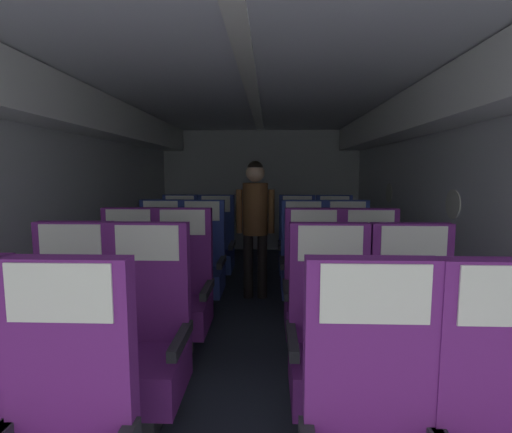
{
  "coord_description": "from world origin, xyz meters",
  "views": [
    {
      "loc": [
        0.17,
        0.21,
        1.43
      ],
      "look_at": [
        0.01,
        4.5,
        0.92
      ],
      "focal_mm": 26.52,
      "sensor_mm": 36.0,
      "label": 1
    }
  ],
  "objects_px": {
    "seat_c_left_window": "(127,293)",
    "seat_d_right_window": "(303,267)",
    "seat_c_right_aisle": "(371,295)",
    "seat_c_right_window": "(314,295)",
    "seat_e_right_aisle": "(335,250)",
    "seat_b_left_window": "(68,342)",
    "seat_c_left_aisle": "(182,294)",
    "seat_d_right_aisle": "(348,267)",
    "seat_b_left_aisle": "(145,345)",
    "seat_d_left_window": "(160,265)",
    "flight_attendant": "(255,215)",
    "seat_e_left_aisle": "(215,249)",
    "seat_d_left_aisle": "(201,266)",
    "seat_e_left_window": "(179,248)",
    "seat_b_right_window": "(331,346)",
    "seat_e_right_window": "(297,249)",
    "seat_b_right_aisle": "(415,347)"
  },
  "relations": [
    {
      "from": "seat_d_left_aisle",
      "to": "seat_e_right_aisle",
      "type": "distance_m",
      "value": 1.74
    },
    {
      "from": "seat_b_left_aisle",
      "to": "seat_d_left_window",
      "type": "bearing_deg",
      "value": 103.91
    },
    {
      "from": "seat_b_left_window",
      "to": "seat_b_left_aisle",
      "type": "relative_size",
      "value": 1.0
    },
    {
      "from": "seat_b_left_window",
      "to": "seat_c_right_aisle",
      "type": "bearing_deg",
      "value": 24.48
    },
    {
      "from": "seat_b_left_window",
      "to": "seat_e_right_aisle",
      "type": "distance_m",
      "value": 3.26
    },
    {
      "from": "seat_b_left_window",
      "to": "seat_c_right_aisle",
      "type": "xyz_separation_m",
      "value": [
        1.92,
        0.88,
        0.0
      ]
    },
    {
      "from": "seat_c_left_aisle",
      "to": "seat_e_left_aisle",
      "type": "height_order",
      "value": "same"
    },
    {
      "from": "seat_c_right_window",
      "to": "flight_attendant",
      "type": "xyz_separation_m",
      "value": [
        -0.51,
        1.32,
        0.47
      ]
    },
    {
      "from": "seat_b_left_window",
      "to": "seat_b_right_window",
      "type": "height_order",
      "value": "same"
    },
    {
      "from": "seat_e_left_aisle",
      "to": "seat_b_right_aisle",
      "type": "bearing_deg",
      "value": -60.61
    },
    {
      "from": "seat_c_right_aisle",
      "to": "seat_c_right_window",
      "type": "bearing_deg",
      "value": 179.89
    },
    {
      "from": "seat_c_right_aisle",
      "to": "flight_attendant",
      "type": "relative_size",
      "value": 0.74
    },
    {
      "from": "seat_e_right_aisle",
      "to": "seat_d_right_aisle",
      "type": "bearing_deg",
      "value": -90.93
    },
    {
      "from": "seat_c_left_window",
      "to": "seat_d_right_window",
      "type": "height_order",
      "value": "same"
    },
    {
      "from": "seat_e_left_aisle",
      "to": "seat_b_left_aisle",
      "type": "bearing_deg",
      "value": -90.19
    },
    {
      "from": "seat_e_right_aisle",
      "to": "seat_e_right_window",
      "type": "bearing_deg",
      "value": -179.81
    },
    {
      "from": "seat_d_left_window",
      "to": "flight_attendant",
      "type": "relative_size",
      "value": 0.74
    },
    {
      "from": "seat_b_left_window",
      "to": "seat_b_right_aisle",
      "type": "distance_m",
      "value": 1.93
    },
    {
      "from": "seat_d_right_aisle",
      "to": "seat_e_right_aisle",
      "type": "height_order",
      "value": "same"
    },
    {
      "from": "seat_e_left_aisle",
      "to": "seat_c_left_aisle",
      "type": "bearing_deg",
      "value": -90.37
    },
    {
      "from": "seat_b_left_aisle",
      "to": "seat_d_right_window",
      "type": "height_order",
      "value": "same"
    },
    {
      "from": "seat_c_left_window",
      "to": "seat_d_right_window",
      "type": "xyz_separation_m",
      "value": [
        1.47,
        0.88,
        0.0
      ]
    },
    {
      "from": "seat_c_left_aisle",
      "to": "flight_attendant",
      "type": "relative_size",
      "value": 0.74
    },
    {
      "from": "seat_c_right_window",
      "to": "seat_e_right_window",
      "type": "height_order",
      "value": "same"
    },
    {
      "from": "seat_c_left_aisle",
      "to": "seat_d_right_aisle",
      "type": "bearing_deg",
      "value": 31.45
    },
    {
      "from": "seat_d_left_window",
      "to": "seat_e_right_aisle",
      "type": "relative_size",
      "value": 1.0
    },
    {
      "from": "seat_e_left_window",
      "to": "seat_d_right_aisle",
      "type": "bearing_deg",
      "value": -24.38
    },
    {
      "from": "seat_c_left_window",
      "to": "seat_e_left_aisle",
      "type": "distance_m",
      "value": 1.81
    },
    {
      "from": "seat_d_left_aisle",
      "to": "seat_b_left_aisle",
      "type": "bearing_deg",
      "value": -89.79
    },
    {
      "from": "seat_d_right_window",
      "to": "seat_c_left_aisle",
      "type": "bearing_deg",
      "value": -138.99
    },
    {
      "from": "seat_d_right_aisle",
      "to": "seat_e_left_aisle",
      "type": "xyz_separation_m",
      "value": [
        -1.46,
        0.86,
        0.0
      ]
    },
    {
      "from": "seat_c_left_window",
      "to": "seat_e_right_aisle",
      "type": "distance_m",
      "value": 2.61
    },
    {
      "from": "seat_b_left_aisle",
      "to": "seat_e_left_window",
      "type": "distance_m",
      "value": 2.68
    },
    {
      "from": "seat_b_right_window",
      "to": "seat_e_right_window",
      "type": "distance_m",
      "value": 2.62
    },
    {
      "from": "seat_e_right_window",
      "to": "seat_b_right_aisle",
      "type": "bearing_deg",
      "value": -80.14
    },
    {
      "from": "seat_c_left_window",
      "to": "seat_e_left_aisle",
      "type": "height_order",
      "value": "same"
    },
    {
      "from": "seat_e_right_aisle",
      "to": "seat_c_left_aisle",
      "type": "bearing_deg",
      "value": -130.15
    },
    {
      "from": "seat_b_left_aisle",
      "to": "seat_e_left_aisle",
      "type": "xyz_separation_m",
      "value": [
        0.01,
        2.64,
        0.0
      ]
    },
    {
      "from": "seat_d_left_window",
      "to": "seat_e_right_aisle",
      "type": "xyz_separation_m",
      "value": [
        1.93,
        0.86,
        0.0
      ]
    },
    {
      "from": "seat_d_right_window",
      "to": "seat_e_right_aisle",
      "type": "relative_size",
      "value": 1.0
    },
    {
      "from": "seat_b_left_window",
      "to": "seat_c_left_aisle",
      "type": "xyz_separation_m",
      "value": [
        0.45,
        0.85,
        0.0
      ]
    },
    {
      "from": "seat_b_right_aisle",
      "to": "flight_attendant",
      "type": "xyz_separation_m",
      "value": [
        -0.96,
        2.2,
        0.47
      ]
    },
    {
      "from": "seat_c_left_window",
      "to": "flight_attendant",
      "type": "xyz_separation_m",
      "value": [
        0.96,
        1.33,
        0.47
      ]
    },
    {
      "from": "seat_b_left_window",
      "to": "seat_e_left_aisle",
      "type": "xyz_separation_m",
      "value": [
        0.46,
        2.62,
        0.0
      ]
    },
    {
      "from": "seat_c_left_window",
      "to": "seat_d_right_aisle",
      "type": "xyz_separation_m",
      "value": [
        1.92,
        0.89,
        0.0
      ]
    },
    {
      "from": "seat_e_right_aisle",
      "to": "seat_b_left_window",
      "type": "bearing_deg",
      "value": -126.47
    },
    {
      "from": "seat_b_right_window",
      "to": "seat_c_right_aisle",
      "type": "distance_m",
      "value": 0.99
    },
    {
      "from": "seat_d_right_aisle",
      "to": "seat_b_left_aisle",
      "type": "bearing_deg",
      "value": -129.68
    },
    {
      "from": "seat_d_right_window",
      "to": "flight_attendant",
      "type": "relative_size",
      "value": 0.74
    },
    {
      "from": "seat_c_left_aisle",
      "to": "seat_d_left_window",
      "type": "distance_m",
      "value": 1.0
    }
  ]
}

